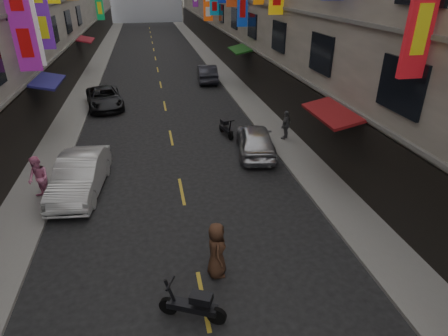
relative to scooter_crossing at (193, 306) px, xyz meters
name	(u,v)px	position (x,y,z in m)	size (l,w,h in m)	color
sidewalk_left	(94,72)	(-5.67, 30.56, -0.38)	(2.00, 90.00, 0.12)	slate
sidewalk_right	(218,67)	(6.33, 30.56, -0.38)	(2.00, 90.00, 0.12)	slate
street_awnings	(142,76)	(-0.93, 14.56, 2.56)	(13.99, 35.20, 0.41)	#155126
lane_markings	(159,77)	(0.33, 27.56, -0.44)	(0.12, 80.20, 0.01)	gold
scooter_crossing	(193,306)	(0.00, 0.00, 0.00)	(1.67, 0.92, 1.14)	black
scooter_far_right	(226,128)	(3.37, 12.28, 0.00)	(0.62, 1.79, 1.14)	black
car_left_mid	(80,175)	(-3.67, 7.33, 0.33)	(1.62, 4.66, 1.54)	silver
car_left_far	(104,98)	(-3.67, 19.04, 0.22)	(2.20, 4.76, 1.32)	black
car_right_mid	(255,140)	(4.33, 9.66, 0.29)	(1.74, 4.33, 1.47)	silver
car_right_far	(207,73)	(4.33, 24.82, 0.28)	(1.53, 4.39, 1.45)	#2A2A32
pedestrian_lfar	(39,179)	(-5.07, 6.82, 0.58)	(0.88, 0.60, 1.81)	pink
pedestrian_rfar	(286,125)	(6.37, 10.92, 0.46)	(0.92, 0.52, 1.57)	#565659
pedestrian_crossing	(217,250)	(0.88, 1.50, 0.44)	(0.86, 0.59, 1.76)	#482B1C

